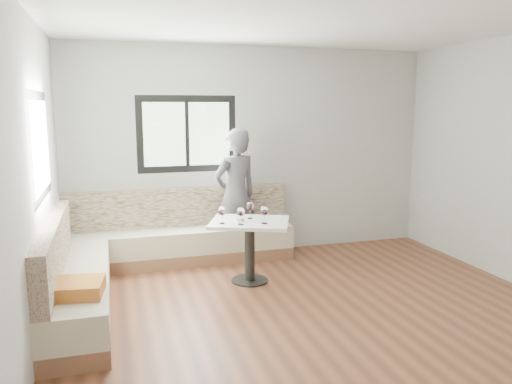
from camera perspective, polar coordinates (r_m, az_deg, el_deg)
room at (r=4.53m, az=7.24°, el=2.11°), size 5.01×5.01×2.81m
banquette at (r=5.90m, az=-12.97°, el=-6.99°), size 2.90×2.80×0.95m
table at (r=5.74m, az=-0.73°, el=-5.07°), size 1.07×0.96×0.72m
person at (r=6.47m, az=-2.35°, el=-0.40°), size 0.74×0.61×1.73m
olive_ramekin at (r=5.70m, az=-1.87°, el=-3.11°), size 0.10×0.10×0.04m
wine_glass_a at (r=5.55m, az=-3.91°, el=-2.21°), size 0.09×0.09×0.20m
wine_glass_b at (r=5.49m, az=-1.76°, el=-2.32°), size 0.09×0.09×0.20m
wine_glass_c at (r=5.54m, az=0.96°, el=-2.20°), size 0.09×0.09×0.20m
wine_glass_d at (r=5.79m, az=-0.67°, el=-1.69°), size 0.09×0.09×0.20m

